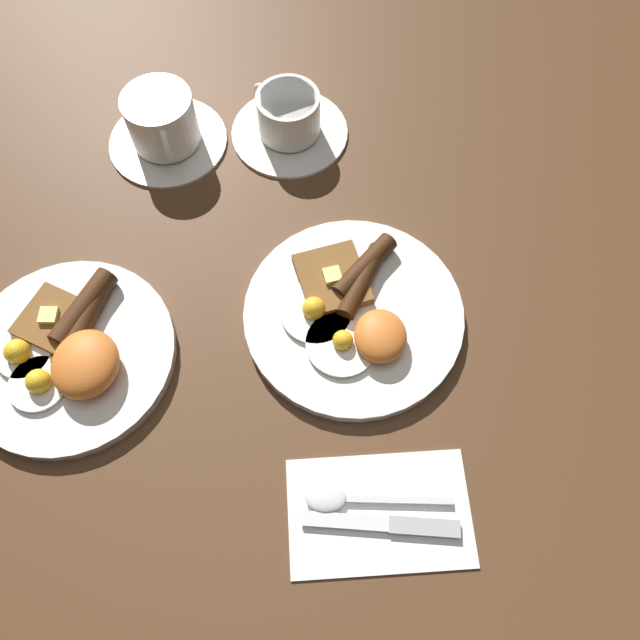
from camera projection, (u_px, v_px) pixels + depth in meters
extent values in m
plane|color=#4C301C|center=(353.00, 317.00, 0.74)|extent=(3.00, 3.00, 0.00)
cylinder|color=silver|center=(353.00, 315.00, 0.74)|extent=(0.26, 0.26, 0.01)
cylinder|color=white|center=(342.00, 344.00, 0.71)|extent=(0.08, 0.08, 0.01)
sphere|color=yellow|center=(343.00, 340.00, 0.70)|extent=(0.02, 0.02, 0.02)
cylinder|color=white|center=(316.00, 309.00, 0.73)|extent=(0.08, 0.08, 0.01)
sphere|color=yellow|center=(314.00, 306.00, 0.72)|extent=(0.03, 0.03, 0.03)
ellipsoid|color=orange|center=(380.00, 336.00, 0.70)|extent=(0.07, 0.06, 0.03)
cylinder|color=#381E0D|center=(364.00, 267.00, 0.74)|extent=(0.09, 0.08, 0.02)
cylinder|color=#381E0C|center=(362.00, 281.00, 0.73)|extent=(0.10, 0.07, 0.02)
cube|color=brown|center=(332.00, 279.00, 0.74)|extent=(0.10, 0.10, 0.01)
cube|color=#F4E072|center=(332.00, 275.00, 0.73)|extent=(0.02, 0.02, 0.01)
cylinder|color=silver|center=(70.00, 355.00, 0.71)|extent=(0.24, 0.24, 0.01)
cylinder|color=white|center=(39.00, 384.00, 0.69)|extent=(0.07, 0.07, 0.01)
sphere|color=yellow|center=(38.00, 381.00, 0.68)|extent=(0.03, 0.03, 0.03)
cylinder|color=white|center=(24.00, 354.00, 0.70)|extent=(0.06, 0.06, 0.01)
sphere|color=yellow|center=(17.00, 352.00, 0.69)|extent=(0.03, 0.03, 0.03)
ellipsoid|color=orange|center=(85.00, 364.00, 0.68)|extent=(0.08, 0.07, 0.04)
cylinder|color=#3E2110|center=(84.00, 308.00, 0.72)|extent=(0.10, 0.07, 0.03)
cylinder|color=#3F2210|center=(81.00, 327.00, 0.71)|extent=(0.10, 0.05, 0.02)
cube|color=brown|center=(52.00, 317.00, 0.72)|extent=(0.09, 0.09, 0.01)
cube|color=#F4E072|center=(49.00, 313.00, 0.71)|extent=(0.02, 0.02, 0.01)
cylinder|color=silver|center=(290.00, 131.00, 0.86)|extent=(0.16, 0.16, 0.01)
cylinder|color=silver|center=(289.00, 113.00, 0.83)|extent=(0.08, 0.08, 0.06)
cylinder|color=#9E7047|center=(288.00, 98.00, 0.81)|extent=(0.07, 0.07, 0.00)
torus|color=silver|center=(265.00, 97.00, 0.84)|extent=(0.03, 0.04, 0.04)
cylinder|color=silver|center=(168.00, 140.00, 0.86)|extent=(0.16, 0.16, 0.01)
cylinder|color=silver|center=(161.00, 119.00, 0.82)|extent=(0.09, 0.09, 0.07)
cylinder|color=#9E7047|center=(155.00, 100.00, 0.79)|extent=(0.08, 0.08, 0.00)
torus|color=silver|center=(166.00, 143.00, 0.80)|extent=(0.05, 0.02, 0.05)
cube|color=white|center=(379.00, 512.00, 0.64)|extent=(0.12, 0.19, 0.01)
cube|color=silver|center=(345.00, 521.00, 0.63)|extent=(0.02, 0.09, 0.00)
cube|color=#9E9EA3|center=(424.00, 527.00, 0.63)|extent=(0.02, 0.07, 0.01)
ellipsoid|color=silver|center=(326.00, 498.00, 0.64)|extent=(0.03, 0.04, 0.01)
cube|color=silver|center=(400.00, 500.00, 0.64)|extent=(0.01, 0.11, 0.00)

